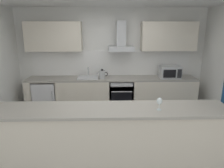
{
  "coord_description": "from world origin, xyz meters",
  "views": [
    {
      "loc": [
        -0.13,
        -3.34,
        2.1
      ],
      "look_at": [
        -0.03,
        0.53,
        1.05
      ],
      "focal_mm": 32.85,
      "sensor_mm": 36.0,
      "label": 1
    }
  ],
  "objects_px": {
    "oven": "(121,95)",
    "kettle": "(102,74)",
    "range_hood": "(121,42)",
    "refrigerator": "(47,97)",
    "microwave": "(170,72)",
    "wine_glass": "(159,102)",
    "sink": "(88,77)"
  },
  "relations": [
    {
      "from": "oven",
      "to": "kettle",
      "type": "bearing_deg",
      "value": -175.92
    },
    {
      "from": "oven",
      "to": "range_hood",
      "type": "distance_m",
      "value": 1.33
    },
    {
      "from": "range_hood",
      "to": "refrigerator",
      "type": "bearing_deg",
      "value": -175.99
    },
    {
      "from": "oven",
      "to": "microwave",
      "type": "xyz_separation_m",
      "value": [
        1.21,
        -0.03,
        0.59
      ]
    },
    {
      "from": "microwave",
      "to": "wine_glass",
      "type": "distance_m",
      "value": 2.46
    },
    {
      "from": "kettle",
      "to": "wine_glass",
      "type": "relative_size",
      "value": 1.62
    },
    {
      "from": "refrigerator",
      "to": "sink",
      "type": "height_order",
      "value": "sink"
    },
    {
      "from": "sink",
      "to": "wine_glass",
      "type": "height_order",
      "value": "wine_glass"
    },
    {
      "from": "oven",
      "to": "sink",
      "type": "distance_m",
      "value": 0.95
    },
    {
      "from": "range_hood",
      "to": "wine_glass",
      "type": "distance_m",
      "value": 2.58
    },
    {
      "from": "microwave",
      "to": "kettle",
      "type": "bearing_deg",
      "value": -179.8
    },
    {
      "from": "oven",
      "to": "range_hood",
      "type": "bearing_deg",
      "value": 90.0
    },
    {
      "from": "sink",
      "to": "range_hood",
      "type": "height_order",
      "value": "range_hood"
    },
    {
      "from": "sink",
      "to": "range_hood",
      "type": "relative_size",
      "value": 0.69
    },
    {
      "from": "sink",
      "to": "kettle",
      "type": "distance_m",
      "value": 0.36
    },
    {
      "from": "microwave",
      "to": "kettle",
      "type": "height_order",
      "value": "microwave"
    },
    {
      "from": "sink",
      "to": "range_hood",
      "type": "bearing_deg",
      "value": 8.19
    },
    {
      "from": "microwave",
      "to": "sink",
      "type": "relative_size",
      "value": 1.0
    },
    {
      "from": "refrigerator",
      "to": "wine_glass",
      "type": "xyz_separation_m",
      "value": [
        2.25,
        -2.33,
        0.7
      ]
    },
    {
      "from": "oven",
      "to": "kettle",
      "type": "height_order",
      "value": "kettle"
    },
    {
      "from": "sink",
      "to": "oven",
      "type": "bearing_deg",
      "value": -0.76
    },
    {
      "from": "range_hood",
      "to": "kettle",
      "type": "bearing_deg",
      "value": -160.94
    },
    {
      "from": "kettle",
      "to": "wine_glass",
      "type": "xyz_separation_m",
      "value": [
        0.84,
        -2.3,
        0.12
      ]
    },
    {
      "from": "range_hood",
      "to": "sink",
      "type": "bearing_deg",
      "value": -171.81
    },
    {
      "from": "refrigerator",
      "to": "wine_glass",
      "type": "bearing_deg",
      "value": -45.94
    },
    {
      "from": "wine_glass",
      "to": "sink",
      "type": "bearing_deg",
      "value": 116.91
    },
    {
      "from": "oven",
      "to": "wine_glass",
      "type": "xyz_separation_m",
      "value": [
        0.37,
        -2.33,
        0.67
      ]
    },
    {
      "from": "kettle",
      "to": "range_hood",
      "type": "xyz_separation_m",
      "value": [
        0.47,
        0.16,
        0.78
      ]
    },
    {
      "from": "refrigerator",
      "to": "wine_glass",
      "type": "relative_size",
      "value": 4.78
    },
    {
      "from": "kettle",
      "to": "wine_glass",
      "type": "bearing_deg",
      "value": -69.97
    },
    {
      "from": "oven",
      "to": "wine_glass",
      "type": "height_order",
      "value": "wine_glass"
    },
    {
      "from": "sink",
      "to": "range_hood",
      "type": "xyz_separation_m",
      "value": [
        0.82,
        0.12,
        0.86
      ]
    }
  ]
}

